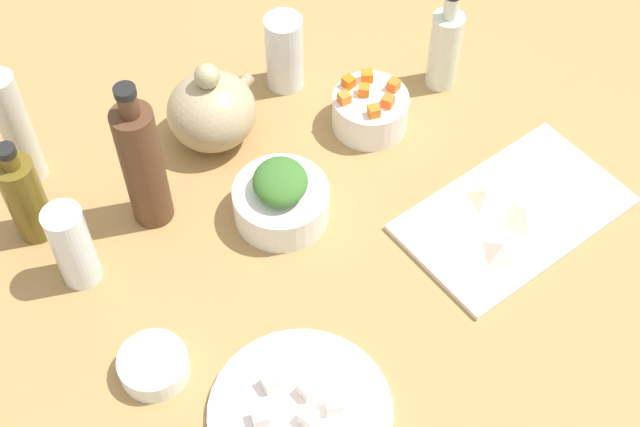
# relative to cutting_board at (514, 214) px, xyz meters

# --- Properties ---
(tabletop) EXTENTS (1.90, 1.90, 0.03)m
(tabletop) POSITION_rel_cutting_board_xyz_m (-0.25, 0.18, -0.02)
(tabletop) COLOR #A37F48
(tabletop) RESTS_ON ground
(cutting_board) EXTENTS (0.37, 0.23, 0.01)m
(cutting_board) POSITION_rel_cutting_board_xyz_m (0.00, 0.00, 0.00)
(cutting_board) COLOR silver
(cutting_board) RESTS_ON tabletop
(plate_tofu) EXTENTS (0.25, 0.25, 0.01)m
(plate_tofu) POSITION_rel_cutting_board_xyz_m (-0.47, -0.03, 0.00)
(plate_tofu) COLOR white
(plate_tofu) RESTS_ON tabletop
(bowl_greens) EXTENTS (0.15, 0.15, 0.06)m
(bowl_greens) POSITION_rel_cutting_board_xyz_m (-0.27, 0.24, 0.03)
(bowl_greens) COLOR white
(bowl_greens) RESTS_ON tabletop
(bowl_carrots) EXTENTS (0.13, 0.13, 0.06)m
(bowl_carrots) POSITION_rel_cutting_board_xyz_m (-0.04, 0.29, 0.03)
(bowl_carrots) COLOR white
(bowl_carrots) RESTS_ON tabletop
(bowl_small_side) EXTENTS (0.10, 0.10, 0.04)m
(bowl_small_side) POSITION_rel_cutting_board_xyz_m (-0.58, 0.15, 0.01)
(bowl_small_side) COLOR white
(bowl_small_side) RESTS_ON tabletop
(teapot) EXTENTS (0.16, 0.15, 0.16)m
(teapot) POSITION_rel_cutting_board_xyz_m (-0.25, 0.44, 0.06)
(teapot) COLOR tan
(teapot) RESTS_ON tabletop
(bottle_0) EXTENTS (0.05, 0.05, 0.26)m
(bottle_0) POSITION_rel_cutting_board_xyz_m (-0.52, 0.58, 0.11)
(bottle_0) COLOR silver
(bottle_0) RESTS_ON tabletop
(bottle_1) EXTENTS (0.06, 0.06, 0.19)m
(bottle_1) POSITION_rel_cutting_board_xyz_m (-0.57, 0.47, 0.08)
(bottle_1) COLOR brown
(bottle_1) RESTS_ON tabletop
(bottle_2) EXTENTS (0.06, 0.06, 0.27)m
(bottle_2) POSITION_rel_cutting_board_xyz_m (-0.42, 0.38, 0.11)
(bottle_2) COLOR #533420
(bottle_2) RESTS_ON tabletop
(bottle_3) EXTENTS (0.05, 0.05, 0.20)m
(bottle_3) POSITION_rel_cutting_board_xyz_m (0.13, 0.28, 0.08)
(bottle_3) COLOR silver
(bottle_3) RESTS_ON tabletop
(drinking_glass_0) EXTENTS (0.06, 0.06, 0.15)m
(drinking_glass_0) POSITION_rel_cutting_board_xyz_m (-0.57, 0.35, 0.07)
(drinking_glass_0) COLOR white
(drinking_glass_0) RESTS_ON tabletop
(drinking_glass_1) EXTENTS (0.07, 0.07, 0.14)m
(drinking_glass_1) POSITION_rel_cutting_board_xyz_m (-0.08, 0.46, 0.07)
(drinking_glass_1) COLOR white
(drinking_glass_1) RESTS_ON tabletop
(carrot_cube_0) EXTENTS (0.03, 0.03, 0.02)m
(carrot_cube_0) POSITION_rel_cutting_board_xyz_m (-0.04, 0.31, 0.07)
(carrot_cube_0) COLOR orange
(carrot_cube_0) RESTS_ON bowl_carrots
(carrot_cube_1) EXTENTS (0.02, 0.02, 0.02)m
(carrot_cube_1) POSITION_rel_cutting_board_xyz_m (0.01, 0.28, 0.07)
(carrot_cube_1) COLOR orange
(carrot_cube_1) RESTS_ON bowl_carrots
(carrot_cube_2) EXTENTS (0.03, 0.03, 0.02)m
(carrot_cube_2) POSITION_rel_cutting_board_xyz_m (-0.01, 0.33, 0.07)
(carrot_cube_2) COLOR orange
(carrot_cube_2) RESTS_ON bowl_carrots
(carrot_cube_3) EXTENTS (0.02, 0.02, 0.02)m
(carrot_cube_3) POSITION_rel_cutting_board_xyz_m (-0.03, 0.26, 0.07)
(carrot_cube_3) COLOR orange
(carrot_cube_3) RESTS_ON bowl_carrots
(carrot_cube_4) EXTENTS (0.02, 0.02, 0.02)m
(carrot_cube_4) POSITION_rel_cutting_board_xyz_m (-0.05, 0.34, 0.07)
(carrot_cube_4) COLOR orange
(carrot_cube_4) RESTS_ON bowl_carrots
(carrot_cube_5) EXTENTS (0.02, 0.02, 0.02)m
(carrot_cube_5) POSITION_rel_cutting_board_xyz_m (-0.06, 0.26, 0.07)
(carrot_cube_5) COLOR orange
(carrot_cube_5) RESTS_ON bowl_carrots
(carrot_cube_6) EXTENTS (0.02, 0.02, 0.02)m
(carrot_cube_6) POSITION_rel_cutting_board_xyz_m (-0.08, 0.31, 0.07)
(carrot_cube_6) COLOR orange
(carrot_cube_6) RESTS_ON bowl_carrots
(chopped_greens_mound) EXTENTS (0.12, 0.12, 0.04)m
(chopped_greens_mound) POSITION_rel_cutting_board_xyz_m (-0.27, 0.24, 0.08)
(chopped_greens_mound) COLOR #3A6F2B
(chopped_greens_mound) RESTS_ON bowl_greens
(tofu_cube_0) EXTENTS (0.02, 0.02, 0.02)m
(tofu_cube_0) POSITION_rel_cutting_board_xyz_m (-0.47, -0.05, 0.02)
(tofu_cube_0) COLOR white
(tofu_cube_0) RESTS_ON plate_tofu
(tofu_cube_1) EXTENTS (0.03, 0.03, 0.02)m
(tofu_cube_1) POSITION_rel_cutting_board_xyz_m (-0.52, -0.01, 0.02)
(tofu_cube_1) COLOR white
(tofu_cube_1) RESTS_ON plate_tofu
(tofu_cube_3) EXTENTS (0.03, 0.03, 0.02)m
(tofu_cube_3) POSITION_rel_cutting_board_xyz_m (-0.43, -0.06, 0.02)
(tofu_cube_3) COLOR white
(tofu_cube_3) RESTS_ON plate_tofu
(tofu_cube_4) EXTENTS (0.02, 0.02, 0.02)m
(tofu_cube_4) POSITION_rel_cutting_board_xyz_m (-0.48, 0.02, 0.02)
(tofu_cube_4) COLOR silver
(tofu_cube_4) RESTS_ON plate_tofu
(tofu_cube_5) EXTENTS (0.02, 0.02, 0.02)m
(tofu_cube_5) POSITION_rel_cutting_board_xyz_m (-0.44, -0.02, 0.02)
(tofu_cube_5) COLOR #F5E6CF
(tofu_cube_5) RESTS_ON plate_tofu
(dumpling_0) EXTENTS (0.07, 0.07, 0.03)m
(dumpling_0) POSITION_rel_cutting_board_xyz_m (-0.00, -0.02, 0.02)
(dumpling_0) COLOR beige
(dumpling_0) RESTS_ON cutting_board
(dumpling_1) EXTENTS (0.05, 0.05, 0.03)m
(dumpling_1) POSITION_rel_cutting_board_xyz_m (-0.08, -0.04, 0.02)
(dumpling_1) COLOR beige
(dumpling_1) RESTS_ON cutting_board
(dumpling_2) EXTENTS (0.06, 0.06, 0.02)m
(dumpling_2) POSITION_rel_cutting_board_xyz_m (-0.02, 0.05, 0.02)
(dumpling_2) COLOR beige
(dumpling_2) RESTS_ON cutting_board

